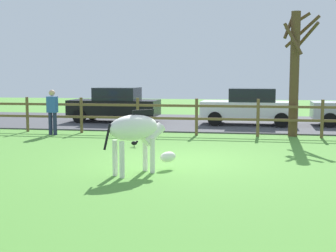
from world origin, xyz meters
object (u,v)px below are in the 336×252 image
at_px(crow_on_grass, 134,143).
at_px(parked_car_white, 249,106).
at_px(zebra, 137,132).
at_px(visitor_near_fence, 52,110).
at_px(bare_tree, 295,68).
at_px(parked_car_black, 115,104).

xyz_separation_m(crow_on_grass, parked_car_white, (3.45, 6.56, 0.72)).
relative_size(zebra, visitor_near_fence, 0.95).
bearing_deg(zebra, parked_car_white, 76.32).
height_order(zebra, crow_on_grass, zebra).
bearing_deg(parked_car_white, crow_on_grass, -117.73).
relative_size(bare_tree, zebra, 2.82).
bearing_deg(bare_tree, crow_on_grass, -145.55).
distance_m(zebra, parked_car_black, 11.03).
distance_m(zebra, crow_on_grass, 3.87).
bearing_deg(zebra, bare_tree, 60.42).
height_order(zebra, parked_car_white, parked_car_white).
distance_m(parked_car_black, visitor_near_fence, 4.61).
distance_m(crow_on_grass, parked_car_black, 7.28).
xyz_separation_m(crow_on_grass, parked_car_black, (-2.56, 6.78, 0.72)).
bearing_deg(visitor_near_fence, parked_car_white, 31.16).
bearing_deg(bare_tree, visitor_near_fence, -172.55).
distance_m(parked_car_white, visitor_near_fence, 8.25).
xyz_separation_m(bare_tree, zebra, (-4.02, -7.08, -1.48)).
height_order(bare_tree, visitor_near_fence, bare_tree).
relative_size(crow_on_grass, parked_car_black, 0.05).
xyz_separation_m(bare_tree, parked_car_white, (-1.53, 3.15, -1.56)).
xyz_separation_m(parked_car_white, visitor_near_fence, (-7.06, -4.27, 0.06)).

